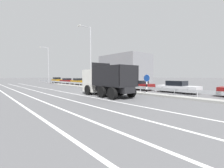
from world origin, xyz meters
name	(u,v)px	position (x,y,z in m)	size (l,w,h in m)	color
ground_plane	(97,92)	(0.00, 0.00, 0.00)	(320.00, 320.00, 0.00)	#565659
lane_strip_0	(93,97)	(3.54, -3.02, 0.00)	(70.83, 0.16, 0.01)	silver
lane_strip_1	(70,100)	(3.54, -5.31, 0.00)	(70.83, 0.16, 0.01)	silver
lane_strip_2	(46,103)	(3.54, -7.25, 0.00)	(70.83, 0.16, 0.01)	silver
lane_strip_3	(22,106)	(3.54, -8.80, 0.00)	(70.83, 0.16, 0.01)	silver
median_island	(112,90)	(0.00, 2.56, 0.09)	(38.96, 1.10, 0.18)	gray
median_guardrail	(117,86)	(0.00, 3.42, 0.57)	(70.83, 0.09, 0.78)	#9EA0A5
dump_truck	(103,82)	(2.65, -1.17, 1.34)	(6.56, 2.91, 3.39)	silver
median_road_sign	(147,84)	(5.59, 2.56, 1.18)	(0.81, 0.16, 2.19)	white
street_lamp_0	(48,64)	(-24.24, 2.32, 5.10)	(0.71, 2.17, 9.24)	#ADADB2
street_lamp_1	(90,55)	(-5.34, 2.53, 5.41)	(0.70, 2.25, 9.83)	#ADADB2
parked_car_0	(57,80)	(-28.81, 6.33, 0.80)	(4.52, 2.26, 1.62)	#B27A14
parked_car_1	(67,81)	(-22.33, 6.40, 0.72)	(4.27, 2.16, 1.40)	maroon
parked_car_2	(78,81)	(-16.04, 6.36, 0.74)	(4.77, 1.87, 1.46)	#B27A14
parked_car_3	(94,82)	(-9.87, 6.34, 0.69)	(4.74, 1.91, 1.36)	maroon
parked_car_4	(113,84)	(-4.07, 6.39, 0.68)	(4.46, 2.02, 1.34)	#B27A14
parked_car_5	(140,85)	(1.84, 6.30, 0.70)	(3.89, 2.05, 1.36)	maroon
parked_car_6	(178,87)	(7.04, 6.73, 0.72)	(4.71, 2.05, 1.44)	silver
background_building_0	(125,69)	(-17.46, 23.45, 4.22)	(14.66, 9.42, 8.44)	gray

